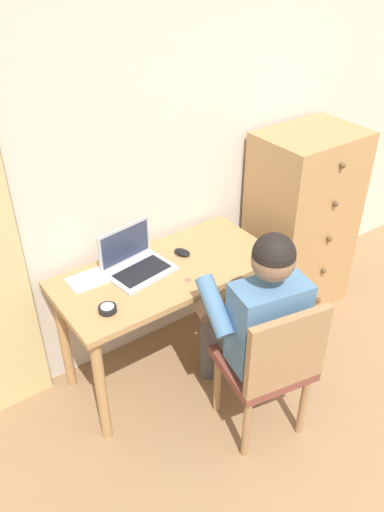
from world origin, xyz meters
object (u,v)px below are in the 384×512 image
at_px(desk, 167,286).
at_px(desk_clock, 108,309).
at_px(laptop, 135,262).
at_px(notebook_pad, 89,280).
at_px(person_seated, 254,314).
at_px(chair, 271,364).
at_px(computer_mouse, 182,252).
at_px(dresser, 301,223).

bearing_deg(desk, desk_clock, -162.63).
bearing_deg(laptop, notebook_pad, 167.41).
distance_m(person_seated, laptop, 0.69).
height_order(chair, notebook_pad, chair).
height_order(desk, computer_mouse, computer_mouse).
height_order(computer_mouse, notebook_pad, computer_mouse).
xyz_separation_m(dresser, computer_mouse, (-0.96, 0.00, 0.13)).
bearing_deg(notebook_pad, desk_clock, -95.96).
bearing_deg(computer_mouse, chair, -110.26).
height_order(chair, laptop, laptop).
distance_m(dresser, laptop, 1.26).
distance_m(chair, person_seated, 0.26).
xyz_separation_m(chair, notebook_pad, (-0.55, 0.83, 0.25)).
xyz_separation_m(dresser, notebook_pad, (-1.50, 0.08, 0.12)).
distance_m(laptop, computer_mouse, 0.29).
relative_size(desk, dresser, 0.97).
distance_m(desk, chair, 0.72).
xyz_separation_m(desk, dresser, (1.11, 0.06, 0.00)).
height_order(chair, person_seated, person_seated).
bearing_deg(chair, dresser, 38.12).
bearing_deg(notebook_pad, laptop, -11.71).
relative_size(laptop, notebook_pad, 1.78).
relative_size(computer_mouse, notebook_pad, 0.48).
xyz_separation_m(person_seated, laptop, (-0.33, 0.59, 0.12)).
bearing_deg(person_seated, laptop, 119.15).
bearing_deg(computer_mouse, notebook_pad, 150.34).
xyz_separation_m(laptop, notebook_pad, (-0.25, 0.06, -0.05)).
bearing_deg(laptop, desk_clock, -142.23).
height_order(person_seated, computer_mouse, person_seated).
xyz_separation_m(desk, laptop, (-0.14, 0.09, 0.17)).
bearing_deg(chair, notebook_pad, 123.62).
bearing_deg(dresser, notebook_pad, 176.85).
relative_size(person_seated, computer_mouse, 12.05).
bearing_deg(chair, computer_mouse, 90.92).
relative_size(desk, computer_mouse, 12.18).
bearing_deg(laptop, dresser, -1.21).
height_order(dresser, chair, dresser).
relative_size(dresser, laptop, 3.36).
xyz_separation_m(dresser, desk_clock, (-1.54, -0.19, 0.13)).
bearing_deg(dresser, computer_mouse, 179.86).
xyz_separation_m(dresser, laptop, (-1.25, 0.03, 0.17)).
xyz_separation_m(computer_mouse, desk_clock, (-0.57, -0.20, -0.00)).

